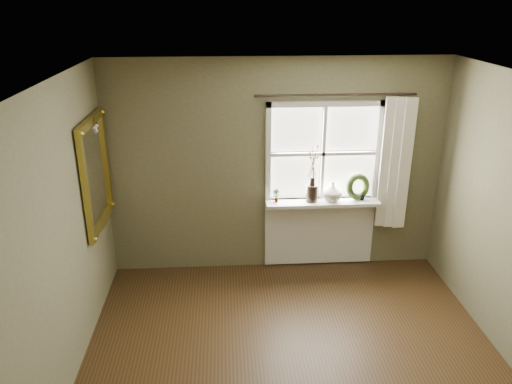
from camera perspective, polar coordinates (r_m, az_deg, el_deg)
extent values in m
plane|color=silver|center=(3.45, 6.58, 11.04)|extent=(4.50, 4.50, 0.00)
cube|color=#686344|center=(5.99, 2.28, 2.87)|extent=(4.00, 0.10, 2.60)
cube|color=#686344|center=(4.11, -24.04, -8.35)|extent=(0.10, 4.50, 2.60)
cube|color=white|center=(6.14, 7.42, -0.92)|extent=(1.36, 0.06, 0.06)
cube|color=white|center=(5.79, 7.98, 9.93)|extent=(1.36, 0.06, 0.06)
cube|color=white|center=(5.84, 1.41, 4.26)|extent=(0.06, 0.06, 1.24)
cube|color=white|center=(6.10, 13.71, 4.38)|extent=(0.06, 0.06, 1.24)
cube|color=white|center=(5.94, 7.69, 4.35)|extent=(1.24, 0.05, 0.04)
cube|color=white|center=(5.94, 7.69, 4.35)|extent=(0.04, 0.05, 1.12)
cube|color=white|center=(5.82, 4.63, 7.16)|extent=(0.59, 0.01, 0.53)
cube|color=white|center=(5.95, 10.88, 7.15)|extent=(0.59, 0.01, 0.53)
cube|color=white|center=(6.00, 4.46, 1.70)|extent=(0.59, 0.01, 0.53)
cube|color=white|center=(6.12, 10.50, 1.81)|extent=(0.59, 0.01, 0.53)
cube|color=white|center=(6.04, 7.60, -1.19)|extent=(1.36, 0.26, 0.04)
cube|color=white|center=(6.32, 7.22, -4.48)|extent=(1.36, 0.04, 0.88)
cylinder|color=black|center=(5.97, 6.40, -0.14)|extent=(0.18, 0.18, 0.21)
imported|color=beige|center=(6.01, 8.75, 0.06)|extent=(0.25, 0.25, 0.24)
torus|color=#2F3F1C|center=(6.12, 11.55, 0.30)|extent=(0.35, 0.25, 0.33)
imported|color=#2F3F1C|center=(5.92, 2.32, -0.42)|extent=(0.10, 0.09, 0.17)
imported|color=#2F3F1C|center=(6.12, 12.14, -0.23)|extent=(0.09, 0.08, 0.15)
cube|color=white|center=(6.11, 15.56, 3.10)|extent=(0.36, 0.12, 1.59)
cylinder|color=black|center=(5.74, 9.13, 10.89)|extent=(1.84, 0.03, 0.03)
cube|color=white|center=(5.50, -17.89, 2.06)|extent=(0.02, 0.82, 1.01)
cube|color=#A58D31|center=(5.35, -18.46, 7.62)|extent=(0.05, 0.99, 0.09)
cube|color=#A58D31|center=(5.70, -17.16, -3.15)|extent=(0.05, 0.99, 0.09)
cube|color=#A58D31|center=(5.09, -18.92, 0.35)|extent=(0.05, 0.09, 1.01)
cube|color=#A58D31|center=(5.92, -16.81, 3.54)|extent=(0.05, 0.09, 1.01)
sphere|color=silver|center=(5.32, -17.94, 6.98)|extent=(0.04, 0.04, 0.04)
sphere|color=silver|center=(5.36, -17.82, 6.65)|extent=(0.04, 0.04, 0.04)
sphere|color=silver|center=(5.38, -17.81, 7.24)|extent=(0.04, 0.04, 0.04)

